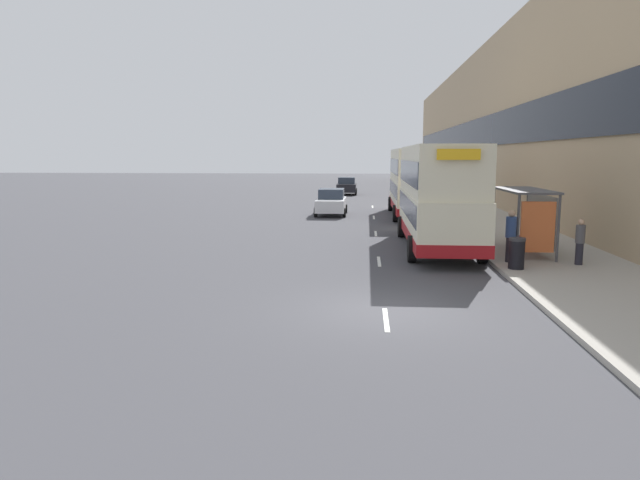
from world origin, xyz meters
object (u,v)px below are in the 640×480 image
Objects in this scene: bus_shelter at (531,209)px; car_1 at (347,186)px; litter_bin at (517,253)px; pedestrian_at_shelter at (534,225)px; pedestrian_3 at (511,236)px; double_decker_bus_near at (438,195)px; pedestrian_1 at (580,241)px; car_0 at (331,202)px; pedestrian_2 at (530,220)px; double_decker_bus_ahead at (413,181)px.

bus_shelter is 1.10× the size of car_1.
litter_bin is (7.02, -38.21, -0.19)m from car_1.
pedestrian_at_shelter is 0.93× the size of pedestrian_3.
bus_shelter reaches higher than pedestrian_at_shelter.
double_decker_bus_near is 6.38× the size of pedestrian_1.
pedestrian_1 is (1.14, -2.08, -0.92)m from bus_shelter.
double_decker_bus_near reaches higher than car_0.
pedestrian_2 is 7.32m from litter_bin.
double_decker_bus_ahead is 10.09× the size of litter_bin.
litter_bin is at bearing -108.58° from pedestrian_2.
car_0 is at bearing 89.05° from car_1.
pedestrian_at_shelter reaches higher than car_0.
double_decker_bus_near reaches higher than pedestrian_3.
bus_shelter reaches higher than litter_bin.
pedestrian_3 is at bearing -58.52° from double_decker_bus_near.
car_1 is at bearing 100.89° from pedestrian_3.
pedestrian_3 is (7.11, -36.96, 0.23)m from car_1.
bus_shelter is at bearing 67.83° from litter_bin.
bus_shelter is 2.23m from pedestrian_3.
bus_shelter is at bearing -105.73° from pedestrian_2.
pedestrian_at_shelter is at bearing -100.88° from pedestrian_2.
pedestrian_at_shelter is (4.04, 0.23, -1.26)m from double_decker_bus_near.
pedestrian_1 reaches higher than car_1.
pedestrian_3 reaches higher than car_0.
double_decker_bus_near and double_decker_bus_ahead have the same top height.
pedestrian_3 is at bearing -82.70° from double_decker_bus_ahead.
pedestrian_1 is at bearing -8.27° from pedestrian_3.
bus_shelter is 2.55m from pedestrian_1.
double_decker_bus_near reaches higher than bus_shelter.
pedestrian_1 is 2.56m from litter_bin.
pedestrian_1 is at bearing -84.33° from pedestrian_at_shelter.
bus_shelter reaches higher than pedestrian_3.
car_0 is 4.22× the size of litter_bin.
litter_bin is (-1.96, -5.01, -0.36)m from pedestrian_at_shelter.
double_decker_bus_ahead is 6.10× the size of pedestrian_at_shelter.
pedestrian_3 reaches higher than litter_bin.
double_decker_bus_ahead is at bearing 175.34° from car_0.
pedestrian_2 is 0.96× the size of pedestrian_3.
pedestrian_1 is at bearing 21.23° from litter_bin.
bus_shelter reaches higher than car_0.
car_0 is at bearing 113.57° from pedestrian_3.
double_decker_bus_near is 9.71× the size of litter_bin.
pedestrian_2 is (-0.04, 6.00, 0.09)m from pedestrian_1.
double_decker_bus_ahead is 2.77× the size of car_1.
litter_bin is (2.08, -4.79, -1.61)m from double_decker_bus_near.
double_decker_bus_ahead is at bearing 97.30° from pedestrian_3.
bus_shelter is 2.63× the size of pedestrian_1.
bus_shelter is at bearing 118.83° from pedestrian_1.
car_1 is 3.65× the size of litter_bin.
car_0 is at bearing 119.25° from bus_shelter.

